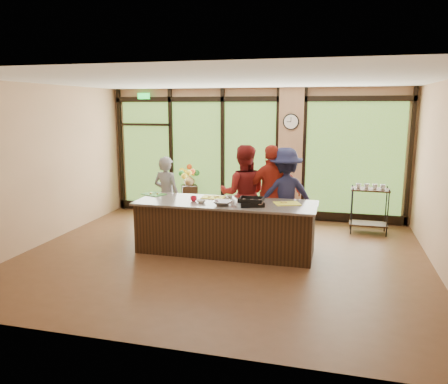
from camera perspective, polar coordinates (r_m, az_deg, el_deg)
The scene contains 24 objects.
floor at distance 7.71m, azimuth -0.35°, elevation -8.45°, with size 7.00×7.00×0.00m, color #50311C.
ceiling at distance 7.28m, azimuth -0.38°, elevation 14.40°, with size 7.00×7.00×0.00m, color silver.
back_wall at distance 10.26m, azimuth 3.95°, elevation 5.01°, with size 7.00×7.00×0.00m, color tan.
left_wall at distance 8.91m, azimuth -22.73°, elevation 3.26°, with size 6.00×6.00×0.00m, color tan.
window_wall at distance 10.19m, azimuth 4.80°, elevation 4.37°, with size 6.90×0.12×3.00m.
island_base at distance 7.86m, azimuth 0.21°, elevation -4.72°, with size 3.10×1.00×0.88m, color black.
countertop at distance 7.74m, azimuth 0.21°, elevation -1.44°, with size 3.20×1.10×0.04m, color slate.
wall_clock at distance 9.95m, azimuth 8.74°, elevation 9.06°, with size 0.36×0.04×0.36m.
cook_left at distance 8.97m, azimuth -7.49°, elevation -0.44°, with size 0.59×0.38×1.60m, color gray.
cook_midleft at distance 8.35m, azimuth 2.53°, elevation -0.25°, with size 0.91×0.71×1.88m, color maroon.
cook_midright at distance 8.31m, azimuth 6.29°, elevation -0.34°, with size 1.11×0.46×1.89m, color maroon.
cook_right at distance 8.35m, azimuth 7.87°, elevation -0.52°, with size 1.18×0.68×1.83m, color #1B1D3D.
roasting_pan at distance 7.44m, azimuth 3.56°, elevation -1.54°, with size 0.41×0.32×0.07m, color black.
mixing_bowl at distance 7.48m, azimuth -0.21°, elevation -1.44°, with size 0.31×0.31×0.08m, color silver.
cutting_board_left at distance 8.49m, azimuth -9.15°, elevation -0.28°, with size 0.41×0.31×0.01m, color #3A8630.
cutting_board_center at distance 8.10m, azimuth -1.41°, elevation -0.70°, with size 0.42×0.31×0.01m, color yellow.
cutting_board_right at distance 7.66m, azimuth 8.26°, elevation -1.50°, with size 0.43×0.32×0.01m, color yellow.
prep_bowl_near at distance 7.68m, azimuth -3.00°, elevation -1.23°, with size 0.16×0.16×0.05m, color silver.
prep_bowl_mid at distance 7.44m, azimuth 3.11°, elevation -1.66°, with size 0.13×0.13×0.04m, color silver.
prep_bowl_far at distance 8.14m, azimuth 0.75°, elevation -0.57°, with size 0.12×0.12×0.03m, color silver.
red_ramekin at distance 7.80m, azimuth -3.99°, elevation -0.87°, with size 0.12×0.12×0.09m, color red.
flower_stand at distance 10.58m, azimuth -4.50°, elevation -1.06°, with size 0.36×0.36×0.72m, color black.
flower_vase at distance 10.49m, azimuth -4.54°, elevation 1.61°, with size 0.27×0.27×0.28m, color #8F744E.
bar_cart at distance 9.45m, azimuth 18.46°, elevation -1.47°, with size 0.76×0.45×1.03m.
Camera 1 is at (1.87, -7.03, 2.58)m, focal length 35.00 mm.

